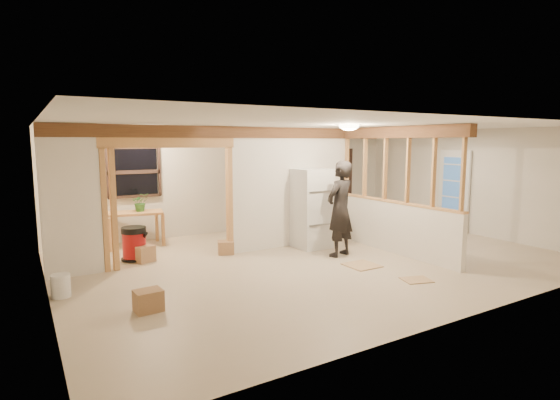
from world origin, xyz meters
TOP-DOWN VIEW (x-y plane):
  - floor at (0.00, 0.00)m, footprint 9.00×6.50m
  - ceiling at (0.00, 0.00)m, footprint 9.00×6.50m
  - wall_back at (0.00, 3.25)m, footprint 9.00×0.01m
  - wall_front at (0.00, -3.25)m, footprint 9.00×0.01m
  - wall_left at (-4.50, 0.00)m, footprint 0.01×6.50m
  - wall_right at (4.50, 0.00)m, footprint 0.01×6.50m
  - partition_left_stub at (-4.05, 1.20)m, footprint 0.90×0.12m
  - partition_center at (0.20, 1.20)m, footprint 2.80×0.12m
  - doorway_frame at (-2.40, 1.20)m, footprint 2.46×0.14m
  - header_beam_back at (-1.00, 1.20)m, footprint 7.00×0.18m
  - header_beam_right at (1.60, -0.40)m, footprint 0.18×3.30m
  - pony_wall at (1.60, -0.40)m, footprint 0.12×3.20m
  - stud_partition at (1.60, -0.40)m, footprint 0.14×3.20m
  - window_back at (-2.60, 3.17)m, footprint 1.12×0.10m
  - french_door at (4.42, 0.40)m, footprint 0.12×0.86m
  - ceiling_dome_main at (0.30, -0.50)m, footprint 0.36×0.36m
  - ceiling_dome_util at (-2.50, 2.30)m, footprint 0.32×0.32m
  - hanging_bulb at (-2.00, 1.60)m, footprint 0.07×0.07m
  - refrigerator at (0.44, 0.81)m, footprint 0.68×0.66m
  - woman at (0.50, -0.05)m, footprint 0.77×0.62m
  - work_table at (-2.73, 2.79)m, footprint 1.28×0.82m
  - potted_plant at (-2.58, 2.77)m, footprint 0.35×0.30m
  - shop_vac at (-2.98, 1.68)m, footprint 0.59×0.59m
  - bookshelf at (2.74, 3.01)m, footprint 1.01×0.34m
  - bucket at (-4.34, 0.20)m, footprint 0.34×0.34m
  - box_util_a at (-1.34, 1.21)m, footprint 0.38×0.35m
  - box_util_b at (-2.86, 1.49)m, footprint 0.41×0.41m
  - box_front at (-3.40, -0.97)m, footprint 0.36×0.30m
  - floor_panel_near at (0.40, -0.81)m, footprint 0.54×0.54m
  - floor_panel_far at (0.60, -1.89)m, footprint 0.53×0.47m

SIDE VIEW (x-z plane):
  - floor at x=0.00m, z-range -0.01..0.00m
  - floor_panel_far at x=0.60m, z-range 0.00..0.01m
  - floor_panel_near at x=0.40m, z-range 0.00..0.02m
  - box_util_a at x=-1.34m, z-range 0.00..0.26m
  - box_front at x=-3.40m, z-range 0.00..0.28m
  - box_util_b at x=-2.86m, z-range 0.00..0.30m
  - bucket at x=-4.34m, z-range 0.00..0.33m
  - shop_vac at x=-2.98m, z-range 0.00..0.64m
  - work_table at x=-2.73m, z-range 0.00..0.74m
  - pony_wall at x=1.60m, z-range 0.00..1.00m
  - refrigerator at x=0.44m, z-range 0.00..1.65m
  - woman at x=0.50m, z-range 0.00..1.85m
  - potted_plant at x=-2.58m, z-range 0.74..1.13m
  - french_door at x=4.42m, z-range 0.00..2.00m
  - bookshelf at x=2.74m, z-range 0.00..2.01m
  - doorway_frame at x=-2.40m, z-range 0.00..2.20m
  - wall_back at x=0.00m, z-range 0.00..2.50m
  - wall_front at x=0.00m, z-range 0.00..2.50m
  - wall_left at x=-4.50m, z-range 0.00..2.50m
  - wall_right at x=4.50m, z-range 0.00..2.50m
  - partition_left_stub at x=-4.05m, z-range 0.00..2.50m
  - partition_center at x=0.20m, z-range 0.00..2.50m
  - window_back at x=-2.60m, z-range 1.00..2.10m
  - stud_partition at x=1.60m, z-range 1.00..2.32m
  - hanging_bulb at x=-2.00m, z-range 2.15..2.22m
  - header_beam_back at x=-1.00m, z-range 2.27..2.49m
  - header_beam_right at x=1.60m, z-range 2.27..2.49m
  - ceiling_dome_main at x=0.30m, z-range 2.40..2.56m
  - ceiling_dome_util at x=-2.50m, z-range 2.41..2.55m
  - ceiling at x=0.00m, z-range 2.50..2.50m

